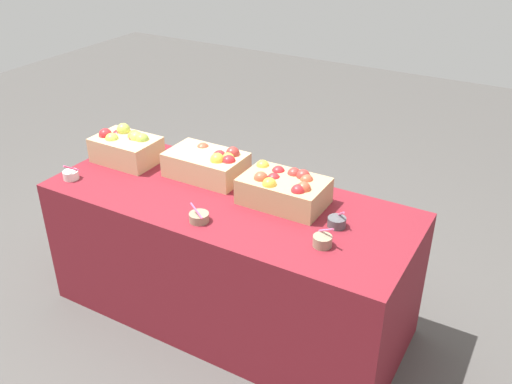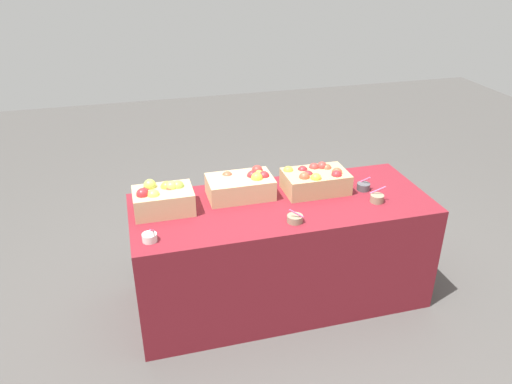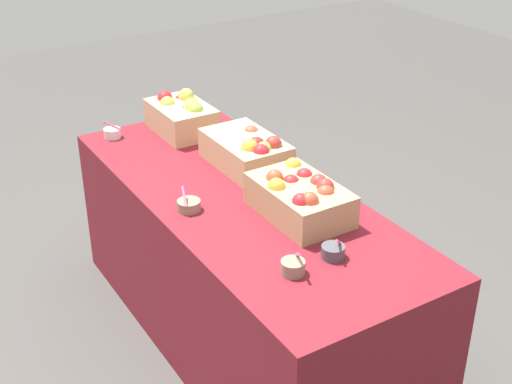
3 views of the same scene
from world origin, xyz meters
The scene contains 9 objects.
ground_plane centered at (0.00, 0.00, 0.00)m, with size 10.00×10.00×0.00m, color #474442.
table centered at (0.00, 0.00, 0.37)m, with size 1.90×0.76×0.74m, color maroon.
apple_crate_left centered at (-0.73, 0.09, 0.83)m, with size 0.36×0.24×0.19m.
apple_crate_middle centered at (-0.22, 0.16, 0.82)m, with size 0.42×0.26×0.17m.
apple_crate_right centered at (0.26, 0.11, 0.82)m, with size 0.41×0.26×0.17m.
sample_bowl_near centered at (0.00, -0.25, 0.76)m, with size 0.10×0.09×0.09m.
sample_bowl_mid centered at (0.58, -0.15, 0.77)m, with size 0.10×0.08×0.11m.
sample_bowl_far centered at (-0.84, -0.24, 0.76)m, with size 0.08×0.09×0.10m.
sample_bowl_extra centered at (0.58, 0.03, 0.76)m, with size 0.09×0.09×0.10m.
Camera 3 is at (2.23, -1.32, 2.13)m, focal length 49.72 mm.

